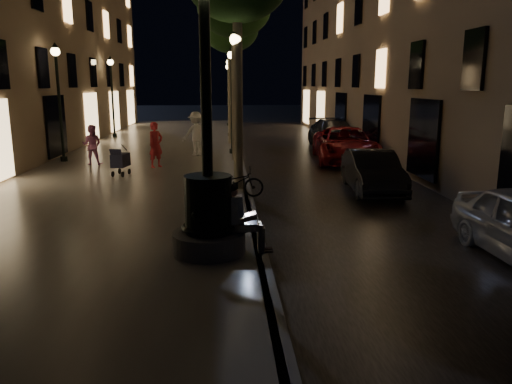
{
  "coord_description": "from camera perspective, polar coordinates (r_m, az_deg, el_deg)",
  "views": [
    {
      "loc": [
        -0.69,
        -7.21,
        3.37
      ],
      "look_at": [
        -0.03,
        3.0,
        1.15
      ],
      "focal_mm": 35.0,
      "sensor_mm": 36.0,
      "label": 1
    }
  ],
  "objects": [
    {
      "name": "car_second",
      "position": [
        16.24,
        13.16,
        2.29
      ],
      "size": [
        1.66,
        4.07,
        1.31
      ],
      "primitive_type": "imported",
      "rotation": [
        0.0,
        0.0,
        -0.07
      ],
      "color": "black",
      "rests_on": "ground"
    },
    {
      "name": "car_rear",
      "position": [
        27.26,
        8.86,
        6.59
      ],
      "size": [
        2.21,
        5.24,
        1.51
      ],
      "primitive_type": "imported",
      "rotation": [
        0.0,
        0.0,
        0.02
      ],
      "color": "#313237",
      "rests_on": "ground"
    },
    {
      "name": "lamp_left_b",
      "position": [
        22.25,
        -21.67,
        11.05
      ],
      "size": [
        0.36,
        0.36,
        4.81
      ],
      "color": "black",
      "rests_on": "promenade"
    },
    {
      "name": "pedestrian_pink",
      "position": [
        21.03,
        -18.23,
        5.14
      ],
      "size": [
        0.8,
        0.64,
        1.59
      ],
      "primitive_type": "imported",
      "rotation": [
        0.0,
        0.0,
        3.1
      ],
      "color": "#C1669C",
      "rests_on": "promenade"
    },
    {
      "name": "fountain_lamppost",
      "position": [
        9.47,
        -5.49,
        -1.02
      ],
      "size": [
        1.4,
        1.4,
        5.21
      ],
      "color": "#59595B",
      "rests_on": "promenade"
    },
    {
      "name": "lamp_curb_c",
      "position": [
        31.21,
        -3.04,
        11.97
      ],
      "size": [
        0.36,
        0.36,
        4.81
      ],
      "color": "black",
      "rests_on": "promenade"
    },
    {
      "name": "car_third",
      "position": [
        22.39,
        10.17,
        5.35
      ],
      "size": [
        3.05,
        5.69,
        1.52
      ],
      "primitive_type": "imported",
      "rotation": [
        0.0,
        0.0,
        -0.1
      ],
      "color": "maroon",
      "rests_on": "ground"
    },
    {
      "name": "cobble_lane",
      "position": [
        22.76,
        5.69,
        3.69
      ],
      "size": [
        6.0,
        45.0,
        0.02
      ],
      "primitive_type": "cube",
      "color": "black",
      "rests_on": "ground"
    },
    {
      "name": "tree_second",
      "position": [
        21.42,
        -2.5,
        20.18
      ],
      "size": [
        3.0,
        3.0,
        7.4
      ],
      "color": "#6B604C",
      "rests_on": "promenade"
    },
    {
      "name": "tree_third",
      "position": [
        27.35,
        -3.0,
        18.03
      ],
      "size": [
        3.0,
        3.0,
        7.2
      ],
      "color": "#6B604C",
      "rests_on": "promenade"
    },
    {
      "name": "lamp_curb_b",
      "position": [
        23.21,
        -2.79,
        11.89
      ],
      "size": [
        0.36,
        0.36,
        4.81
      ],
      "color": "black",
      "rests_on": "promenade"
    },
    {
      "name": "lamp_curb_d",
      "position": [
        39.21,
        -3.19,
        12.02
      ],
      "size": [
        0.36,
        0.36,
        4.81
      ],
      "color": "black",
      "rests_on": "promenade"
    },
    {
      "name": "tree_far",
      "position": [
        33.35,
        -3.01,
        17.49
      ],
      "size": [
        3.0,
        3.0,
        7.5
      ],
      "color": "#6B604C",
      "rests_on": "promenade"
    },
    {
      "name": "stroller",
      "position": [
        18.2,
        -15.25,
        3.51
      ],
      "size": [
        0.59,
        1.08,
        1.09
      ],
      "rotation": [
        0.0,
        0.0,
        -0.2
      ],
      "color": "black",
      "rests_on": "promenade"
    },
    {
      "name": "pedestrian_white",
      "position": [
        22.78,
        -6.87,
        6.63
      ],
      "size": [
        1.44,
        1.11,
        1.96
      ],
      "primitive_type": "imported",
      "rotation": [
        0.0,
        0.0,
        3.49
      ],
      "color": "white",
      "rests_on": "promenade"
    },
    {
      "name": "seated_man_laptop",
      "position": [
        9.54,
        -1.77,
        -2.75
      ],
      "size": [
        0.96,
        0.33,
        1.34
      ],
      "color": "gray",
      "rests_on": "promenade"
    },
    {
      "name": "ground",
      "position": [
        22.47,
        -1.9,
        3.6
      ],
      "size": [
        120.0,
        120.0,
        0.0
      ],
      "primitive_type": "plane",
      "color": "black",
      "rests_on": "ground"
    },
    {
      "name": "curb_strip",
      "position": [
        22.46,
        -1.9,
        3.86
      ],
      "size": [
        0.25,
        45.0,
        0.2
      ],
      "primitive_type": "cube",
      "color": "#59595B",
      "rests_on": "ground"
    },
    {
      "name": "promenade",
      "position": [
        22.69,
        -12.07,
        3.68
      ],
      "size": [
        8.0,
        45.0,
        0.2
      ],
      "primitive_type": "cube",
      "color": "#69635C",
      "rests_on": "ground"
    },
    {
      "name": "bicycle",
      "position": [
        14.23,
        -2.46,
        1.13
      ],
      "size": [
        1.66,
        0.61,
        0.87
      ],
      "primitive_type": "imported",
      "rotation": [
        0.0,
        0.0,
        1.55
      ],
      "color": "black",
      "rests_on": "promenade"
    },
    {
      "name": "lamp_left_c",
      "position": [
        31.92,
        -16.16,
        11.53
      ],
      "size": [
        0.36,
        0.36,
        4.81
      ],
      "color": "black",
      "rests_on": "promenade"
    },
    {
      "name": "pedestrian_red",
      "position": [
        19.71,
        -11.39,
        5.32
      ],
      "size": [
        0.75,
        0.75,
        1.76
      ],
      "primitive_type": "imported",
      "rotation": [
        0.0,
        0.0,
        0.81
      ],
      "color": "red",
      "rests_on": "promenade"
    },
    {
      "name": "lamp_curb_a",
      "position": [
        15.21,
        -2.28,
        11.71
      ],
      "size": [
        0.36,
        0.36,
        4.81
      ],
      "color": "black",
      "rests_on": "promenade"
    }
  ]
}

